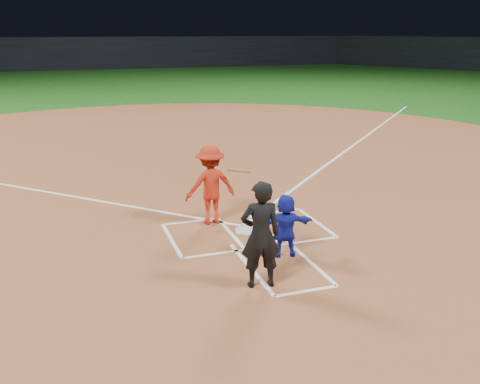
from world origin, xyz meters
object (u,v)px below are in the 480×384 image
object	(u,v)px
batter_at_plate	(211,185)
home_plate	(247,231)
catcher	(285,226)
umpire	(260,235)

from	to	relation	value
batter_at_plate	home_plate	bearing A→B (deg)	-51.72
home_plate	catcher	size ratio (longest dim) A/B	0.51
home_plate	catcher	world-z (taller)	catcher
umpire	catcher	bearing A→B (deg)	-124.01
catcher	umpire	size ratio (longest dim) A/B	0.66
catcher	batter_at_plate	world-z (taller)	batter_at_plate
catcher	batter_at_plate	distance (m)	2.28
catcher	batter_at_plate	xyz separation A→B (m)	(-0.80, 2.12, 0.26)
home_plate	umpire	distance (m)	2.60
home_plate	catcher	distance (m)	1.53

